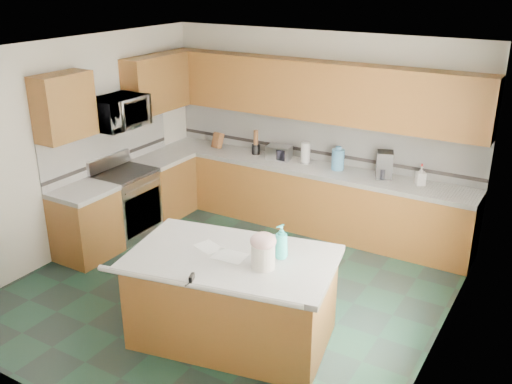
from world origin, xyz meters
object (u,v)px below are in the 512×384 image
Objects in this scene: island_top at (232,259)px; treat_jar at (263,256)px; soap_bottle_island at (281,241)px; knife_block at (218,140)px; coffee_maker at (384,165)px; island_base at (233,300)px; toaster_oven at (279,152)px.

island_top is 8.43× the size of treat_jar.
soap_bottle_island reaches higher than knife_block.
coffee_maker reaches higher than knife_block.
island_base is at bearing 169.09° from treat_jar.
knife_block is at bearing 172.06° from toaster_oven.
island_base is at bearing -11.45° from island_top.
toaster_oven is at bearing 161.26° from coffee_maker.
island_top is at bearing 168.55° from island_base.
island_top is 5.60× the size of coffee_maker.
knife_block is at bearing 125.81° from treat_jar.
knife_block is at bearing 115.07° from island_top.
knife_block is at bearing 152.45° from soap_bottle_island.
island_top is 0.51m from soap_bottle_island.
island_base is 5.32× the size of coffee_maker.
toaster_oven is (1.05, 0.00, -0.02)m from knife_block.
island_base is 0.46m from island_top.
knife_block reaches higher than toaster_oven.
island_base is 5.51× the size of toaster_oven.
soap_bottle_island reaches higher than treat_jar.
soap_bottle_island is at bearing -112.00° from coffee_maker.
soap_bottle_island is 2.96m from toaster_oven.
treat_jar reaches higher than island_base.
island_base is 7.91× the size of knife_block.
island_base is 5.48× the size of soap_bottle_island.
island_base is at bearing -134.65° from soap_bottle_island.
island_base is 0.81m from soap_bottle_island.
knife_block is (-2.49, 2.59, -0.05)m from soap_bottle_island.
knife_block reaches higher than island_top.
soap_bottle_island is 2.62m from coffee_maker.
coffee_maker is (0.15, 2.87, 0.06)m from treat_jar.
island_base is at bearing -77.92° from toaster_oven.
treat_jar reaches higher than toaster_oven.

